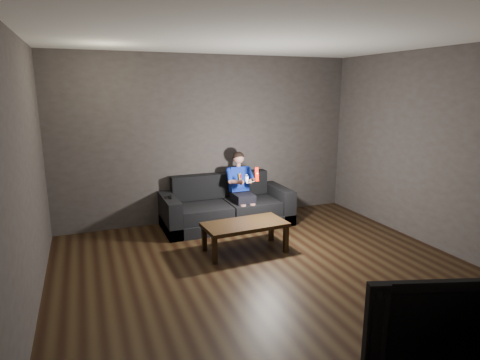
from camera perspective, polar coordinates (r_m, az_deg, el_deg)
name	(u,v)px	position (r m, az deg, el deg)	size (l,w,h in m)	color
floor	(277,281)	(4.78, 5.29, -14.05)	(5.00, 5.00, 0.00)	black
back_wall	(210,139)	(6.64, -4.23, 5.80)	(5.00, 0.04, 2.70)	#383130
left_wall	(18,185)	(3.92, -29.00, -0.69)	(0.04, 5.00, 2.70)	#383130
right_wall	(451,152)	(5.90, 27.86, 3.48)	(0.04, 5.00, 2.70)	#383130
ceiling	(283,33)	(4.30, 6.07, 20.02)	(5.00, 5.00, 0.02)	silver
sofa	(226,209)	(6.50, -1.95, -4.17)	(2.05, 0.89, 0.79)	black
child	(241,183)	(6.42, 0.14, -0.41)	(0.45, 0.55, 1.10)	black
wii_remote_red	(257,174)	(6.02, 2.38, 0.82)	(0.06, 0.08, 0.21)	red
nunchuk_white	(247,179)	(5.97, 0.95, 0.20)	(0.07, 0.09, 0.14)	silver
wii_remote_black	(170,197)	(6.11, -9.92, -2.41)	(0.06, 0.16, 0.03)	black
coffee_table	(245,227)	(5.42, 0.70, -6.66)	(1.14, 0.62, 0.40)	black
tv	(448,321)	(2.79, 27.50, -17.36)	(1.10, 0.14, 0.63)	black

